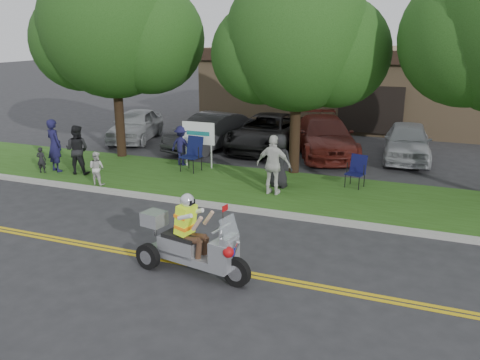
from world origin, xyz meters
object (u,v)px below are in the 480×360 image
at_px(spectator_adult_left, 54,145).
at_px(parked_car_mid, 267,132).
at_px(spectator_adult_mid, 77,150).
at_px(parked_car_far_right, 407,141).
at_px(parked_car_left, 210,132).
at_px(lawn_chair_a, 193,152).
at_px(parked_car_right, 324,136).
at_px(spectator_adult_right, 274,165).
at_px(trike_scooter, 190,245).
at_px(lawn_chair_b, 357,169).
at_px(parked_car_far_left, 136,125).

distance_m(spectator_adult_left, parked_car_mid, 8.60).
distance_m(spectator_adult_mid, parked_car_far_right, 12.35).
bearing_deg(spectator_adult_mid, parked_car_left, -126.13).
relative_size(lawn_chair_a, parked_car_right, 0.23).
xyz_separation_m(spectator_adult_right, parked_car_far_right, (3.40, 6.37, -0.28)).
distance_m(trike_scooter, parked_car_left, 11.48).
relative_size(lawn_chair_b, spectator_adult_mid, 0.60).
bearing_deg(lawn_chair_b, trike_scooter, -93.98).
bearing_deg(lawn_chair_b, parked_car_mid, 149.18).
bearing_deg(lawn_chair_a, trike_scooter, -55.60).
relative_size(lawn_chair_a, parked_car_left, 0.26).
height_order(lawn_chair_a, parked_car_far_left, parked_car_far_left).
relative_size(trike_scooter, parked_car_right, 0.50).
distance_m(spectator_adult_left, spectator_adult_right, 7.93).
bearing_deg(parked_car_far_right, parked_car_left, -176.20).
height_order(lawn_chair_b, parked_car_far_right, parked_car_far_right).
height_order(trike_scooter, spectator_adult_right, spectator_adult_right).
relative_size(spectator_adult_mid, spectator_adult_right, 0.93).
height_order(lawn_chair_a, spectator_adult_mid, spectator_adult_mid).
height_order(spectator_adult_left, spectator_adult_mid, spectator_adult_left).
distance_m(parked_car_left, parked_car_far_right, 7.99).
relative_size(spectator_adult_left, spectator_adult_right, 1.02).
distance_m(trike_scooter, parked_car_right, 11.40).
xyz_separation_m(parked_car_left, parked_car_far_right, (7.90, 1.19, -0.02)).
height_order(trike_scooter, parked_car_mid, trike_scooter).
xyz_separation_m(lawn_chair_a, spectator_adult_right, (3.49, -1.55, 0.23)).
bearing_deg(parked_car_left, parked_car_mid, 36.66).
xyz_separation_m(lawn_chair_b, parked_car_far_left, (-10.66, 3.85, 0.04)).
relative_size(lawn_chair_a, lawn_chair_b, 1.19).
xyz_separation_m(spectator_adult_right, parked_car_left, (-4.50, 5.19, -0.26)).
relative_size(lawn_chair_a, spectator_adult_right, 0.66).
relative_size(trike_scooter, parked_car_far_left, 0.63).
bearing_deg(parked_car_far_left, lawn_chair_a, -53.07).
height_order(lawn_chair_b, parked_car_far_left, parked_car_far_left).
bearing_deg(parked_car_right, lawn_chair_a, -152.52).
distance_m(lawn_chair_a, lawn_chair_b, 5.70).
relative_size(spectator_adult_left, parked_car_far_right, 0.43).
bearing_deg(spectator_adult_right, parked_car_far_right, -117.13).
distance_m(lawn_chair_b, parked_car_right, 4.73).
relative_size(trike_scooter, lawn_chair_b, 2.61).
relative_size(lawn_chair_b, parked_car_far_left, 0.24).
xyz_separation_m(parked_car_left, parked_car_mid, (2.22, 0.95, -0.02)).
distance_m(trike_scooter, parked_car_far_right, 12.27).
distance_m(lawn_chair_a, parked_car_right, 5.78).
bearing_deg(parked_car_right, spectator_adult_right, -114.83).
xyz_separation_m(lawn_chair_a, spectator_adult_left, (-4.44, -1.89, 0.25)).
height_order(spectator_adult_left, parked_car_far_left, spectator_adult_left).
height_order(lawn_chair_a, spectator_adult_left, spectator_adult_left).
bearing_deg(spectator_adult_left, parked_car_right, -122.35).
distance_m(spectator_adult_right, parked_car_far_left, 10.13).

